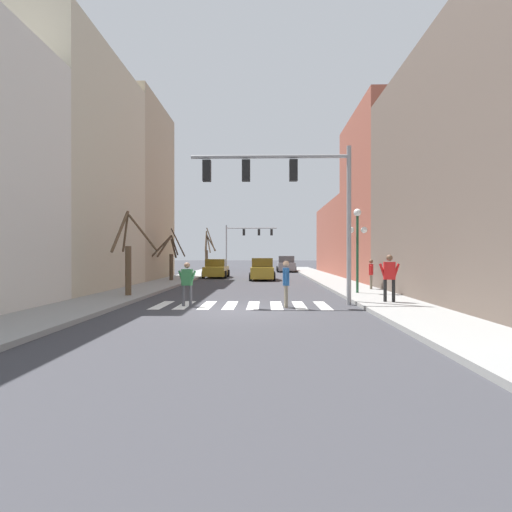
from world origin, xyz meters
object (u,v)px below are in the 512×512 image
(car_parked_left_far, at_px, (286,264))
(car_parked_right_far, at_px, (216,269))
(street_tree_left_far, at_px, (207,251))
(pedestrian_near_right_corner, at_px, (389,274))
(pedestrian_waiting_at_curb, at_px, (286,280))
(street_tree_right_near, at_px, (128,258))
(car_at_intersection, at_px, (262,270))
(traffic_signal_near, at_px, (290,188))
(street_lamp_right_corner, at_px, (357,233))
(traffic_signal_far, at_px, (245,237))
(pedestrian_on_left_sidewalk, at_px, (187,280))
(street_tree_right_far, at_px, (170,257))
(pedestrian_crossing_street, at_px, (371,271))

(car_parked_left_far, bearing_deg, car_parked_right_far, 150.12)
(car_parked_left_far, xyz_separation_m, street_tree_left_far, (-8.97, -0.62, 1.53))
(pedestrian_near_right_corner, xyz_separation_m, pedestrian_waiting_at_curb, (-4.05, -0.62, -0.19))
(street_tree_left_far, bearing_deg, street_tree_right_near, -89.13)
(pedestrian_near_right_corner, bearing_deg, car_at_intersection, -63.74)
(traffic_signal_near, bearing_deg, pedestrian_near_right_corner, -2.46)
(street_lamp_right_corner, bearing_deg, traffic_signal_far, 102.13)
(traffic_signal_near, bearing_deg, car_parked_left_far, 87.37)
(pedestrian_on_left_sidewalk, xyz_separation_m, pedestrian_waiting_at_curb, (3.79, -0.26, 0.04))
(car_parked_right_far, bearing_deg, pedestrian_near_right_corner, -154.07)
(traffic_signal_far, height_order, car_at_intersection, traffic_signal_far)
(street_tree_right_far, bearing_deg, pedestrian_crossing_street, -29.10)
(pedestrian_crossing_street, height_order, street_tree_right_near, street_tree_right_near)
(car_parked_right_far, xyz_separation_m, pedestrian_near_right_corner, (9.07, -18.66, 0.49))
(traffic_signal_far, height_order, pedestrian_on_left_sidewalk, traffic_signal_far)
(car_at_intersection, relative_size, street_tree_left_far, 0.85)
(traffic_signal_near, bearing_deg, street_lamp_right_corner, 45.39)
(car_at_intersection, height_order, street_tree_right_near, street_tree_right_near)
(street_tree_right_far, bearing_deg, car_parked_right_far, 66.23)
(pedestrian_waiting_at_curb, bearing_deg, car_at_intersection, -175.94)
(pedestrian_waiting_at_curb, relative_size, street_tree_left_far, 0.36)
(pedestrian_crossing_street, xyz_separation_m, street_tree_right_far, (-12.49, 6.95, 0.76))
(street_tree_right_far, bearing_deg, traffic_signal_near, -58.18)
(pedestrian_crossing_street, bearing_deg, street_tree_right_near, -54.89)
(street_lamp_right_corner, bearing_deg, street_tree_right_far, 141.04)
(car_parked_left_far, relative_size, pedestrian_on_left_sidewalk, 2.75)
(pedestrian_crossing_street, xyz_separation_m, pedestrian_near_right_corner, (-0.83, -5.82, 0.15))
(pedestrian_crossing_street, bearing_deg, car_parked_left_far, -153.91)
(pedestrian_on_left_sidewalk, relative_size, street_tree_left_far, 0.34)
(traffic_signal_near, relative_size, car_parked_left_far, 1.36)
(traffic_signal_far, height_order, car_parked_right_far, traffic_signal_far)
(car_parked_left_far, relative_size, pedestrian_waiting_at_curb, 2.64)
(pedestrian_on_left_sidewalk, relative_size, pedestrian_near_right_corner, 0.92)
(pedestrian_crossing_street, xyz_separation_m, pedestrian_on_left_sidewalk, (-8.67, -6.18, -0.08))
(traffic_signal_near, bearing_deg, traffic_signal_far, 95.67)
(traffic_signal_near, xyz_separation_m, car_parked_right_far, (-5.23, 18.49, -3.89))
(traffic_signal_far, distance_m, pedestrian_on_left_sidewalk, 37.00)
(car_at_intersection, height_order, pedestrian_crossing_street, pedestrian_crossing_street)
(pedestrian_on_left_sidewalk, bearing_deg, traffic_signal_far, 99.72)
(traffic_signal_far, relative_size, street_tree_right_near, 1.74)
(car_parked_right_far, bearing_deg, car_parked_left_far, -29.88)
(pedestrian_on_left_sidewalk, relative_size, pedestrian_waiting_at_curb, 0.96)
(street_lamp_right_corner, bearing_deg, car_parked_right_far, 120.04)
(street_tree_right_far, bearing_deg, traffic_signal_far, 79.93)
(street_tree_left_far, bearing_deg, traffic_signal_far, 60.18)
(pedestrian_crossing_street, distance_m, pedestrian_near_right_corner, 5.88)
(pedestrian_on_left_sidewalk, bearing_deg, car_at_intersection, 90.40)
(car_parked_left_far, bearing_deg, pedestrian_on_left_sidewalk, 170.01)
(pedestrian_near_right_corner, bearing_deg, street_tree_left_far, -60.65)
(car_parked_right_far, xyz_separation_m, pedestrian_crossing_street, (9.90, -12.84, 0.33))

